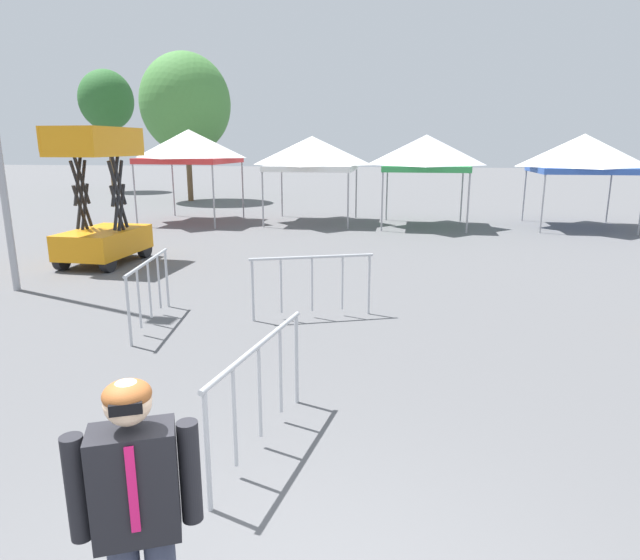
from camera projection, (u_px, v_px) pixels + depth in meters
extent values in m
cylinder|color=#9E9EA3|center=(135.00, 193.00, 19.41)|extent=(0.06, 0.06, 2.39)
cylinder|color=#9E9EA3|center=(214.00, 194.00, 18.82)|extent=(0.06, 0.06, 2.39)
cylinder|color=#9E9EA3|center=(173.00, 187.00, 22.25)|extent=(0.06, 0.06, 2.39)
cylinder|color=#9E9EA3|center=(243.00, 188.00, 21.66)|extent=(0.06, 0.06, 2.39)
pyramid|color=white|center=(189.00, 144.00, 20.12)|extent=(3.29, 3.29, 1.02)
cube|color=red|center=(190.00, 160.00, 20.27)|extent=(3.26, 3.26, 0.20)
cylinder|color=#9E9EA3|center=(263.00, 197.00, 19.21)|extent=(0.06, 0.06, 2.13)
cylinder|color=#9E9EA3|center=(348.00, 198.00, 18.76)|extent=(0.06, 0.06, 2.13)
cylinder|color=#9E9EA3|center=(282.00, 190.00, 22.12)|extent=(0.06, 0.06, 2.13)
cylinder|color=#9E9EA3|center=(356.00, 191.00, 21.66)|extent=(0.06, 0.06, 2.13)
pyramid|color=white|center=(312.00, 151.00, 20.05)|extent=(3.19, 3.19, 1.03)
cube|color=white|center=(312.00, 168.00, 20.20)|extent=(3.16, 3.16, 0.20)
cylinder|color=#9E9EA3|center=(382.00, 199.00, 18.32)|extent=(0.06, 0.06, 2.17)
cylinder|color=#9E9EA3|center=(468.00, 201.00, 17.85)|extent=(0.06, 0.06, 2.17)
cylinder|color=#9E9EA3|center=(387.00, 192.00, 21.02)|extent=(0.06, 0.06, 2.17)
cylinder|color=#9E9EA3|center=(462.00, 193.00, 20.54)|extent=(0.06, 0.06, 2.17)
pyramid|color=white|center=(426.00, 150.00, 19.05)|extent=(3.02, 3.02, 1.03)
cube|color=green|center=(426.00, 168.00, 19.20)|extent=(2.99, 2.99, 0.20)
cylinder|color=#9E9EA3|center=(543.00, 201.00, 17.92)|extent=(0.06, 0.06, 2.12)
cylinder|color=#9E9EA3|center=(524.00, 193.00, 20.83)|extent=(0.06, 0.06, 2.12)
cylinder|color=#9E9EA3|center=(609.00, 194.00, 20.36)|extent=(0.06, 0.06, 2.12)
pyramid|color=white|center=(584.00, 150.00, 18.75)|extent=(3.21, 3.21, 1.11)
cube|color=#3359B2|center=(581.00, 170.00, 18.91)|extent=(3.18, 3.18, 0.20)
cylinder|color=black|center=(62.00, 260.00, 12.78)|extent=(0.20, 0.49, 0.48)
cylinder|color=black|center=(108.00, 262.00, 12.56)|extent=(0.20, 0.49, 0.48)
cylinder|color=black|center=(103.00, 247.00, 14.42)|extent=(0.20, 0.49, 0.48)
cylinder|color=black|center=(145.00, 248.00, 14.21)|extent=(0.20, 0.49, 0.48)
cube|color=orange|center=(104.00, 242.00, 13.42)|extent=(1.48, 2.35, 0.60)
cylinder|color=black|center=(84.00, 218.00, 13.37)|extent=(0.10, 0.64, 1.64)
cylinder|color=black|center=(84.00, 218.00, 13.37)|extent=(0.10, 0.64, 1.64)
cylinder|color=black|center=(120.00, 219.00, 13.19)|extent=(0.10, 0.64, 1.64)
cylinder|color=black|center=(120.00, 219.00, 13.19)|extent=(0.10, 0.64, 1.64)
cylinder|color=black|center=(81.00, 195.00, 13.23)|extent=(0.10, 0.64, 1.64)
cylinder|color=black|center=(81.00, 195.00, 13.23)|extent=(0.10, 0.64, 1.64)
cylinder|color=black|center=(118.00, 195.00, 13.05)|extent=(0.10, 0.64, 1.64)
cylinder|color=black|center=(118.00, 195.00, 13.05)|extent=(0.10, 0.64, 1.64)
cylinder|color=black|center=(79.00, 171.00, 13.09)|extent=(0.10, 0.64, 1.64)
cylinder|color=black|center=(79.00, 171.00, 13.09)|extent=(0.10, 0.64, 1.64)
cylinder|color=black|center=(116.00, 171.00, 12.92)|extent=(0.10, 0.64, 1.64)
cylinder|color=black|center=(116.00, 171.00, 12.92)|extent=(0.10, 0.64, 1.64)
cube|color=orange|center=(96.00, 154.00, 12.91)|extent=(1.40, 2.23, 0.12)
cube|color=orange|center=(66.00, 139.00, 11.82)|extent=(1.33, 0.10, 0.55)
cube|color=orange|center=(118.00, 140.00, 13.83)|extent=(1.33, 0.10, 0.55)
cube|color=orange|center=(70.00, 139.00, 12.94)|extent=(0.13, 2.19, 0.55)
cube|color=orange|center=(119.00, 139.00, 12.71)|extent=(0.13, 2.19, 0.55)
cube|color=black|center=(135.00, 483.00, 2.74)|extent=(0.48, 0.39, 0.60)
cylinder|color=black|center=(77.00, 488.00, 2.67)|extent=(0.11, 0.11, 0.56)
cylinder|color=black|center=(190.00, 472.00, 2.80)|extent=(0.11, 0.11, 0.56)
sphere|color=beige|center=(128.00, 402.00, 2.63)|extent=(0.23, 0.23, 0.23)
ellipsoid|color=brown|center=(127.00, 395.00, 2.62)|extent=(0.23, 0.23, 0.14)
cube|color=black|center=(126.00, 409.00, 2.53)|extent=(0.15, 0.08, 0.06)
cube|color=#E51966|center=(133.00, 490.00, 2.60)|extent=(0.05, 0.03, 0.46)
cylinder|color=brown|center=(111.00, 157.00, 33.95)|extent=(0.28, 0.28, 4.18)
ellipsoid|color=#2D662D|center=(106.00, 100.00, 33.13)|extent=(3.24, 3.24, 3.57)
cylinder|color=brown|center=(189.00, 171.00, 28.16)|extent=(0.28, 0.28, 3.06)
ellipsoid|color=#47843D|center=(185.00, 104.00, 27.35)|extent=(4.49, 4.49, 4.94)
cylinder|color=#B7BABF|center=(312.00, 257.00, 9.07)|extent=(1.99, 0.77, 0.05)
cylinder|color=#B7BABF|center=(369.00, 285.00, 9.38)|extent=(0.04, 0.04, 1.05)
cylinder|color=#B7BABF|center=(253.00, 291.00, 9.00)|extent=(0.04, 0.04, 1.05)
cylinder|color=#B7BABF|center=(342.00, 283.00, 9.28)|extent=(0.04, 0.04, 0.92)
cylinder|color=#B7BABF|center=(312.00, 285.00, 9.18)|extent=(0.04, 0.04, 0.92)
cylinder|color=#B7BABF|center=(281.00, 286.00, 9.08)|extent=(0.04, 0.04, 0.92)
cylinder|color=#B7BABF|center=(147.00, 262.00, 8.71)|extent=(0.36, 2.08, 0.05)
cylinder|color=#B7BABF|center=(129.00, 312.00, 7.87)|extent=(0.04, 0.04, 1.05)
cylinder|color=#B7BABF|center=(167.00, 279.00, 9.80)|extent=(0.04, 0.04, 1.05)
cylinder|color=#B7BABF|center=(139.00, 299.00, 8.31)|extent=(0.04, 0.04, 0.92)
cylinder|color=#B7BABF|center=(150.00, 290.00, 8.82)|extent=(0.04, 0.04, 0.92)
cylinder|color=#B7BABF|center=(159.00, 282.00, 9.33)|extent=(0.04, 0.04, 0.92)
cylinder|color=#B7BABF|center=(258.00, 346.00, 5.08)|extent=(0.39, 2.08, 0.05)
cylinder|color=#B7BABF|center=(296.00, 360.00, 6.12)|extent=(0.04, 0.04, 1.05)
cylinder|color=#B7BABF|center=(207.00, 452.00, 4.28)|extent=(0.04, 0.04, 1.05)
cylinder|color=#B7BABF|center=(280.00, 371.00, 5.67)|extent=(0.04, 0.04, 0.92)
cylinder|color=#B7BABF|center=(260.00, 393.00, 5.19)|extent=(0.04, 0.04, 0.92)
cylinder|color=#B7BABF|center=(234.00, 418.00, 4.71)|extent=(0.04, 0.04, 0.92)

